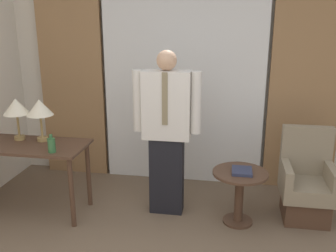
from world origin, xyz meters
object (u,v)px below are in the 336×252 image
book (242,171)px  desk (26,154)px  table_lamp_right (40,109)px  person (167,129)px  table_lamp_left (16,108)px  side_table (239,189)px  armchair (306,186)px  bottle_by_lamp (52,145)px

book → desk: bearing=-177.0°
table_lamp_right → person: person is taller
table_lamp_left → side_table: (2.37, -0.01, -0.74)m
armchair → book: size_ratio=4.16×
desk → side_table: (2.23, 0.12, -0.28)m
desk → bottle_by_lamp: bottle_by_lamp is taller
desk → table_lamp_left: bearing=135.7°
desk → bottle_by_lamp: size_ratio=7.04×
armchair → book: (-0.68, -0.24, 0.23)m
bottle_by_lamp → armchair: 2.63m
table_lamp_right → person: bearing=4.9°
armchair → bottle_by_lamp: bearing=-167.9°
desk → book: desk is taller
desk → table_lamp_right: size_ratio=2.85×
bottle_by_lamp → table_lamp_left: bearing=149.3°
person → armchair: (1.46, 0.12, -0.59)m
table_lamp_left → bottle_by_lamp: 0.67m
person → table_lamp_left: bearing=-176.0°
desk → person: bearing=9.4°
desk → book: (2.25, 0.12, -0.08)m
table_lamp_right → person: 1.35m
armchair → side_table: size_ratio=1.69×
person → book: bearing=-9.3°
book → table_lamp_right: bearing=179.6°
armchair → side_table: 0.73m
bottle_by_lamp → person: 1.16m
table_lamp_left → bottle_by_lamp: table_lamp_left is taller
table_lamp_left → table_lamp_right: 0.27m
armchair → book: armchair is taller
desk → person: (1.47, 0.24, 0.28)m
table_lamp_left → bottle_by_lamp: size_ratio=2.47×
side_table → desk: bearing=-176.8°
bottle_by_lamp → book: 1.90m
book → side_table: bearing=147.6°
bottle_by_lamp → armchair: bearing=12.1°
table_lamp_right → armchair: (2.79, 0.23, -0.78)m
side_table → armchair: bearing=18.9°
armchair → book: 0.75m
table_lamp_right → armchair: table_lamp_right is taller
person → armchair: bearing=4.6°
table_lamp_left → side_table: size_ratio=0.81×
desk → side_table: desk is taller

